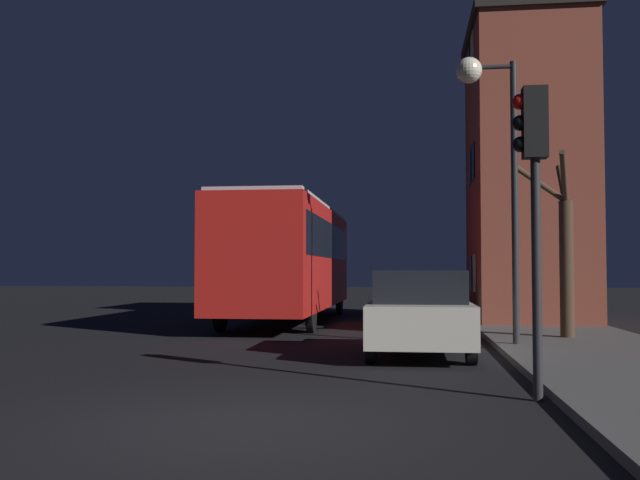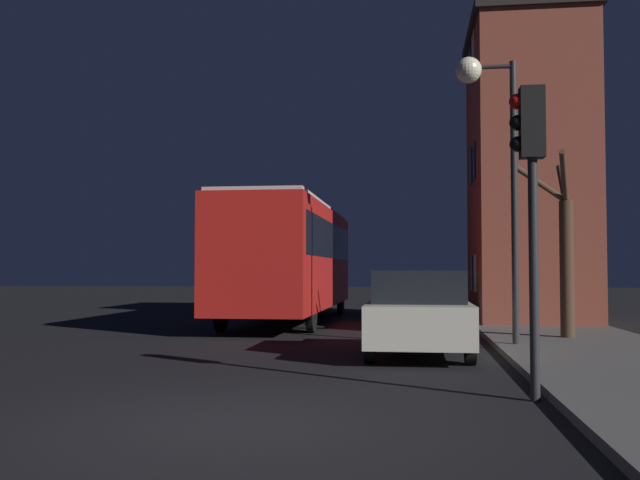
{
  "view_description": "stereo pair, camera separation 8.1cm",
  "coord_description": "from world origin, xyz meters",
  "px_view_note": "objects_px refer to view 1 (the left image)",
  "views": [
    {
      "loc": [
        1.76,
        -7.47,
        1.62
      ],
      "look_at": [
        -0.35,
        9.32,
        2.33
      ],
      "focal_mm": 40.0,
      "sensor_mm": 36.0,
      "label": 1
    },
    {
      "loc": [
        1.84,
        -7.46,
        1.62
      ],
      "look_at": [
        -0.35,
        9.32,
        2.33
      ],
      "focal_mm": 40.0,
      "sensor_mm": 36.0,
      "label": 2
    }
  ],
  "objects_px": {
    "bus": "(290,253)",
    "car_mid_lane": "(411,300)",
    "streetlamp": "(488,123)",
    "traffic_light": "(533,174)",
    "car_near_lane": "(420,313)",
    "bare_tree": "(564,251)"
  },
  "relations": [
    {
      "from": "car_mid_lane",
      "to": "traffic_light",
      "type": "bearing_deg",
      "value": -82.57
    },
    {
      "from": "bare_tree",
      "to": "car_near_lane",
      "type": "xyz_separation_m",
      "value": [
        -3.26,
        -2.82,
        -1.23
      ]
    },
    {
      "from": "traffic_light",
      "to": "car_mid_lane",
      "type": "height_order",
      "value": "traffic_light"
    },
    {
      "from": "streetlamp",
      "to": "car_near_lane",
      "type": "relative_size",
      "value": 1.52
    },
    {
      "from": "bus",
      "to": "streetlamp",
      "type": "bearing_deg",
      "value": -53.14
    },
    {
      "from": "bus",
      "to": "car_mid_lane",
      "type": "height_order",
      "value": "bus"
    },
    {
      "from": "traffic_light",
      "to": "bare_tree",
      "type": "relative_size",
      "value": 0.98
    },
    {
      "from": "streetlamp",
      "to": "bare_tree",
      "type": "height_order",
      "value": "streetlamp"
    },
    {
      "from": "bus",
      "to": "car_mid_lane",
      "type": "relative_size",
      "value": 2.76
    },
    {
      "from": "car_mid_lane",
      "to": "streetlamp",
      "type": "bearing_deg",
      "value": -74.69
    },
    {
      "from": "traffic_light",
      "to": "car_near_lane",
      "type": "height_order",
      "value": "traffic_light"
    },
    {
      "from": "car_near_lane",
      "to": "streetlamp",
      "type": "bearing_deg",
      "value": 41.07
    },
    {
      "from": "streetlamp",
      "to": "car_mid_lane",
      "type": "bearing_deg",
      "value": 105.31
    },
    {
      "from": "car_near_lane",
      "to": "traffic_light",
      "type": "bearing_deg",
      "value": -73.3
    },
    {
      "from": "streetlamp",
      "to": "bare_tree",
      "type": "distance_m",
      "value": 3.55
    },
    {
      "from": "bus",
      "to": "car_near_lane",
      "type": "relative_size",
      "value": 2.96
    },
    {
      "from": "streetlamp",
      "to": "bus",
      "type": "relative_size",
      "value": 0.51
    },
    {
      "from": "traffic_light",
      "to": "bare_tree",
      "type": "bearing_deg",
      "value": 75.45
    },
    {
      "from": "traffic_light",
      "to": "bus",
      "type": "relative_size",
      "value": 0.34
    },
    {
      "from": "streetlamp",
      "to": "car_near_lane",
      "type": "distance_m",
      "value": 4.29
    },
    {
      "from": "traffic_light",
      "to": "car_near_lane",
      "type": "xyz_separation_m",
      "value": [
        -1.35,
        4.51,
        -2.01
      ]
    },
    {
      "from": "car_mid_lane",
      "to": "bus",
      "type": "bearing_deg",
      "value": 160.73
    }
  ]
}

